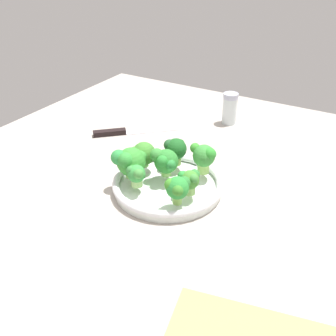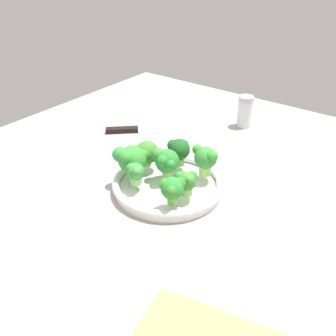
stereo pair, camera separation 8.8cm
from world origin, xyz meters
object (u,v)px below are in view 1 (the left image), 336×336
at_px(bowl, 168,185).
at_px(broccoli_floret_0, 136,174).
at_px(knife, 126,132).
at_px(pepper_shaker, 230,108).
at_px(broccoli_floret_4, 143,154).
at_px(broccoli_floret_6, 130,161).
at_px(broccoli_floret_2, 164,162).
at_px(broccoli_floret_1, 190,180).
at_px(broccoli_floret_5, 204,156).
at_px(broccoli_floret_3, 175,149).
at_px(broccoli_floret_7, 177,188).

distance_m(bowl, broccoli_floret_0, 0.09).
relative_size(knife, pepper_shaker, 2.16).
distance_m(broccoli_floret_4, broccoli_floret_6, 0.06).
bearing_deg(broccoli_floret_2, broccoli_floret_1, 159.36).
bearing_deg(broccoli_floret_5, broccoli_floret_0, 50.59).
relative_size(bowl, knife, 1.21).
bearing_deg(broccoli_floret_0, broccoli_floret_5, -129.41).
distance_m(broccoli_floret_2, broccoli_floret_3, 0.06).
relative_size(broccoli_floret_3, knife, 0.32).
bearing_deg(broccoli_floret_1, broccoli_floret_7, 84.15).
height_order(broccoli_floret_3, broccoli_floret_4, broccoli_floret_3).
relative_size(broccoli_floret_2, broccoli_floret_6, 0.91).
relative_size(broccoli_floret_4, broccoli_floret_7, 1.01).
bearing_deg(broccoli_floret_0, broccoli_floret_3, -102.19).
relative_size(broccoli_floret_3, broccoli_floret_6, 0.92).
xyz_separation_m(broccoli_floret_1, broccoli_floret_7, (0.00, 0.05, 0.01)).
height_order(bowl, broccoli_floret_6, broccoli_floret_6).
xyz_separation_m(bowl, broccoli_floret_6, (0.08, 0.03, 0.06)).
relative_size(broccoli_floret_1, broccoli_floret_4, 0.88).
height_order(broccoli_floret_6, knife, broccoli_floret_6).
height_order(broccoli_floret_2, knife, broccoli_floret_2).
bearing_deg(broccoli_floret_3, broccoli_floret_7, 120.79).
distance_m(broccoli_floret_0, broccoli_floret_5, 0.17).
xyz_separation_m(bowl, knife, (0.26, -0.20, -0.01)).
xyz_separation_m(bowl, broccoli_floret_2, (0.01, -0.01, 0.05)).
relative_size(broccoli_floret_1, broccoli_floret_5, 0.77).
xyz_separation_m(broccoli_floret_1, broccoli_floret_4, (0.15, -0.04, 0.00)).
height_order(broccoli_floret_0, broccoli_floret_4, broccoli_floret_4).
bearing_deg(broccoli_floret_5, broccoli_floret_2, 40.70).
distance_m(broccoli_floret_5, broccoli_floret_6, 0.17).
height_order(broccoli_floret_7, knife, broccoli_floret_7).
bearing_deg(knife, pepper_shaker, -136.45).
bearing_deg(broccoli_floret_1, broccoli_floret_2, -20.64).
height_order(bowl, broccoli_floret_5, broccoli_floret_5).
bearing_deg(knife, broccoli_floret_2, 142.58).
xyz_separation_m(broccoli_floret_4, broccoli_floret_5, (-0.14, -0.05, 0.01)).
height_order(broccoli_floret_0, broccoli_floret_3, broccoli_floret_3).
relative_size(broccoli_floret_2, broccoli_floret_7, 1.09).
bearing_deg(broccoli_floret_5, broccoli_floret_6, 36.96).
xyz_separation_m(broccoli_floret_3, broccoli_floret_6, (0.06, 0.10, 0.00)).
relative_size(broccoli_floret_1, knife, 0.26).
bearing_deg(broccoli_floret_1, broccoli_floret_0, 17.06).
xyz_separation_m(broccoli_floret_3, broccoli_floret_5, (-0.08, 0.00, 0.00)).
bearing_deg(broccoli_floret_7, broccoli_floret_3, -59.21).
distance_m(broccoli_floret_1, broccoli_floret_4, 0.15).
bearing_deg(broccoli_floret_5, broccoli_floret_1, 96.43).
bearing_deg(knife, broccoli_floret_3, 152.24).
bearing_deg(broccoli_floret_4, broccoli_floret_6, 89.98).
bearing_deg(broccoli_floret_0, broccoli_floret_6, -37.24).
relative_size(broccoli_floret_5, knife, 0.33).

